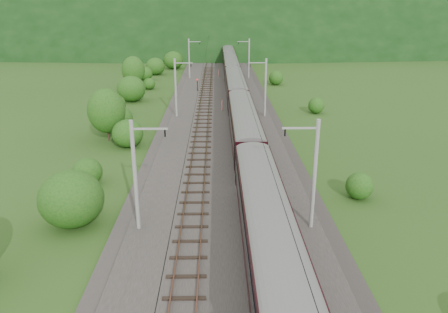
{
  "coord_description": "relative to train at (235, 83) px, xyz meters",
  "views": [
    {
      "loc": [
        -0.55,
        -27.85,
        15.74
      ],
      "look_at": [
        0.07,
        8.68,
        2.6
      ],
      "focal_mm": 35.0,
      "sensor_mm": 36.0,
      "label": 1
    }
  ],
  "objects": [
    {
      "name": "vegetation_right",
      "position": [
        10.56,
        -33.17,
        -2.18
      ],
      "size": [
        6.13,
        99.07,
        3.01
      ],
      "color": "#184B14",
      "rests_on": "ground"
    },
    {
      "name": "train",
      "position": [
        0.0,
        0.0,
        0.0
      ],
      "size": [
        2.91,
        162.69,
        5.05
      ],
      "color": "black",
      "rests_on": "ground"
    },
    {
      "name": "ground",
      "position": [
        -2.4,
        -40.09,
        -3.46
      ],
      "size": [
        600.0,
        600.0,
        0.0
      ],
      "primitive_type": "plane",
      "color": "#274916",
      "rests_on": "ground"
    },
    {
      "name": "catenary_right",
      "position": [
        3.72,
        -8.09,
        1.04
      ],
      "size": [
        2.54,
        192.28,
        8.0
      ],
      "color": "gray",
      "rests_on": "railbed"
    },
    {
      "name": "hazard_post_near",
      "position": [
        -2.51,
        25.68,
        -2.44
      ],
      "size": [
        0.15,
        0.15,
        1.43
      ],
      "primitive_type": "cylinder",
      "color": "red",
      "rests_on": "railbed"
    },
    {
      "name": "mountain_main",
      "position": [
        -2.4,
        219.91,
        -3.46
      ],
      "size": [
        504.0,
        360.0,
        244.0
      ],
      "primitive_type": "ellipsoid",
      "color": "black",
      "rests_on": "ground"
    },
    {
      "name": "overhead_wires",
      "position": [
        -2.4,
        -30.09,
        3.64
      ],
      "size": [
        4.83,
        198.0,
        0.03
      ],
      "color": "black",
      "rests_on": "ground"
    },
    {
      "name": "track_left",
      "position": [
        -4.8,
        -30.09,
        -3.09
      ],
      "size": [
        2.4,
        220.0,
        0.27
      ],
      "color": "brown",
      "rests_on": "railbed"
    },
    {
      "name": "signal",
      "position": [
        -6.4,
        10.02,
        -1.9
      ],
      "size": [
        0.24,
        0.24,
        2.14
      ],
      "color": "black",
      "rests_on": "railbed"
    },
    {
      "name": "catenary_left",
      "position": [
        -8.52,
        -8.09,
        1.04
      ],
      "size": [
        2.54,
        192.28,
        8.0
      ],
      "color": "gray",
      "rests_on": "railbed"
    },
    {
      "name": "mountain_ridge",
      "position": [
        -122.4,
        259.91,
        -3.46
      ],
      "size": [
        336.0,
        280.0,
        132.0
      ],
      "primitive_type": "ellipsoid",
      "color": "black",
      "rests_on": "ground"
    },
    {
      "name": "track_right",
      "position": [
        0.0,
        -30.09,
        -3.09
      ],
      "size": [
        2.4,
        220.0,
        0.27
      ],
      "color": "brown",
      "rests_on": "railbed"
    },
    {
      "name": "vegetation_left",
      "position": [
        -15.9,
        -23.82,
        -1.1
      ],
      "size": [
        12.57,
        151.35,
        6.84
      ],
      "color": "#184B14",
      "rests_on": "ground"
    },
    {
      "name": "hazard_post_far",
      "position": [
        -2.15,
        -4.76,
        -2.37
      ],
      "size": [
        0.17,
        0.17,
        1.56
      ],
      "primitive_type": "cylinder",
      "color": "red",
      "rests_on": "railbed"
    },
    {
      "name": "railbed",
      "position": [
        -2.4,
        -30.09,
        -3.31
      ],
      "size": [
        14.0,
        220.0,
        0.3
      ],
      "primitive_type": "cube",
      "color": "#38332D",
      "rests_on": "ground"
    }
  ]
}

